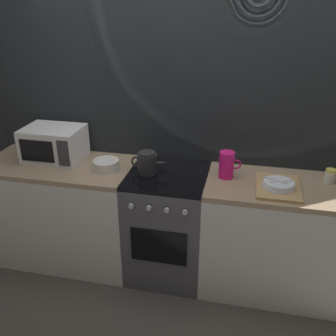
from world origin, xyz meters
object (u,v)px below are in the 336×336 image
Objects in this scene: stove_unit at (168,224)px; kettle at (147,163)px; microwave at (54,144)px; spice_jar at (330,176)px; pitcher at (227,165)px; mixing_bowl at (106,165)px; dish_pile at (278,186)px.

kettle is at bearing -177.88° from stove_unit.
stove_unit is 1.96× the size of microwave.
microwave reaches higher than spice_jar.
mixing_bowl is at bearing -175.58° from pitcher.
kettle is 0.96m from dish_pile.
spice_jar is at bearing 26.39° from dish_pile.
kettle reaches higher than spice_jar.
microwave is 1.77m from dish_pile.
microwave is 4.38× the size of spice_jar.
mixing_bowl is (-0.48, -0.03, 0.49)m from stove_unit.
microwave is 1.62× the size of kettle.
kettle is at bearing -5.91° from microwave.
microwave is at bearing -178.96° from spice_jar.
mixing_bowl is 1.28m from dish_pile.
stove_unit is 1.12m from microwave.
microwave is at bearing 174.09° from kettle.
stove_unit is 4.50× the size of mixing_bowl.
spice_jar is (1.32, 0.12, -0.03)m from kettle.
microwave is 2.30× the size of pitcher.
kettle is at bearing -175.35° from pitcher.
dish_pile is at bearing -1.58° from mixing_bowl.
kettle is 0.33m from mixing_bowl.
mixing_bowl is at bearing -176.00° from kettle.
pitcher is at bearing 164.01° from dish_pile.
microwave reaches higher than kettle.
microwave reaches higher than dish_pile.
mixing_bowl is at bearing 178.42° from dish_pile.
stove_unit is at bearing 175.47° from dish_pile.
mixing_bowl is 0.50× the size of dish_pile.
microwave is (-0.96, 0.08, 0.59)m from stove_unit.
dish_pile is 3.81× the size of spice_jar.
kettle is 0.59m from pitcher.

